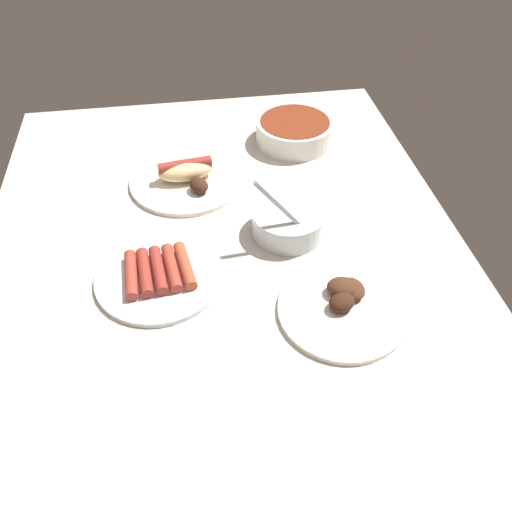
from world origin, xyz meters
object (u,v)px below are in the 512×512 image
plate_hotdog_assembled (187,176)px  plate_grilled_meat (343,306)px  plate_sausages (159,274)px  bowl_chili (294,131)px  bowl_coleslaw (288,221)px

plate_hotdog_assembled → plate_grilled_meat: bearing=30.4°
plate_sausages → plate_grilled_meat: bearing=68.2°
plate_grilled_meat → bowl_chili: 52.46cm
plate_sausages → plate_hotdog_assembled: 28.49cm
plate_hotdog_assembled → plate_sausages: bearing=-13.3°
plate_sausages → bowl_coleslaw: bearing=109.3°
plate_sausages → plate_hotdog_assembled: bearing=166.7°
bowl_coleslaw → plate_hotdog_assembled: bearing=-136.3°
plate_sausages → bowl_chili: size_ratio=1.25×
plate_grilled_meat → bowl_chili: bearing=177.0°
plate_sausages → bowl_chili: 51.95cm
bowl_coleslaw → plate_sausages: (8.67, -24.71, -1.81)cm
plate_grilled_meat → plate_sausages: (-11.92, -29.83, 0.05)cm
plate_grilled_meat → bowl_coleslaw: bearing=-166.0°
plate_sausages → bowl_chili: bearing=141.2°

